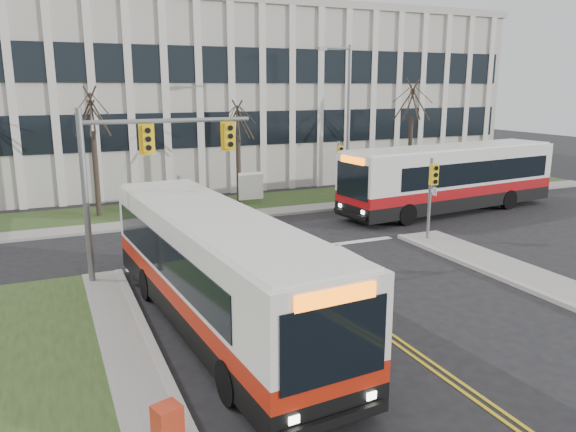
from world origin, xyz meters
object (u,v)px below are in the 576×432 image
at_px(bus_main, 216,272).
at_px(newspaper_box_red, 168,428).
at_px(directory_sign, 251,186).
at_px(streetlight, 346,116).
at_px(bus_cross, 450,180).

distance_m(bus_main, newspaper_box_red, 5.86).
height_order(directory_sign, bus_main, bus_main).
relative_size(streetlight, newspaper_box_red, 9.68).
bearing_deg(directory_sign, bus_cross, -30.89).
bearing_deg(directory_sign, bus_main, -113.39).
relative_size(bus_main, newspaper_box_red, 13.23).
bearing_deg(streetlight, directory_sign, 166.77).
bearing_deg(newspaper_box_red, directory_sign, 47.97).
distance_m(directory_sign, bus_main, 17.05).
height_order(bus_main, bus_cross, bus_cross).
relative_size(directory_sign, bus_main, 0.16).
height_order(bus_main, newspaper_box_red, bus_main).
height_order(streetlight, bus_main, streetlight).
xyz_separation_m(streetlight, newspaper_box_red, (-14.83, -19.48, -4.72)).
relative_size(streetlight, bus_cross, 0.68).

